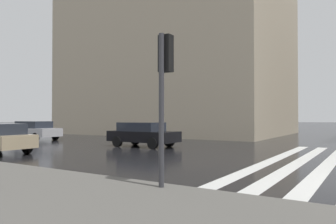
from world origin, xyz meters
name	(u,v)px	position (x,y,z in m)	size (l,w,h in m)	color
haussmann_block_mid	(178,21)	(20.29, 18.44, 12.08)	(15.58, 21.49, 24.67)	tan
traffic_signal_post	(164,77)	(-3.28, 4.81, 2.64)	(0.44, 0.30, 3.45)	#333338
car_silver	(35,130)	(5.50, 22.08, 0.76)	(1.85, 4.10, 1.41)	#B7B7BC
car_black	(143,134)	(5.50, 12.03, 0.76)	(1.85, 4.10, 1.41)	black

